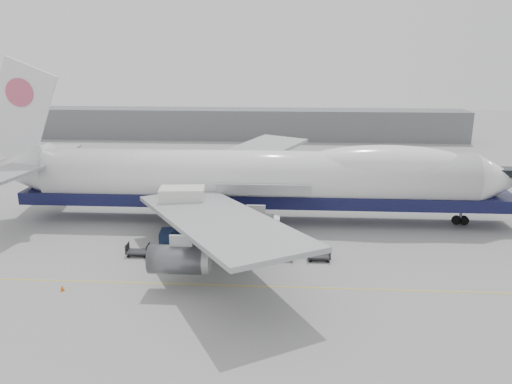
{
  "coord_description": "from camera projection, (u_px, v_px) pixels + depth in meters",
  "views": [
    {
      "loc": [
        3.51,
        -47.08,
        20.92
      ],
      "look_at": [
        0.27,
        6.0,
        5.45
      ],
      "focal_mm": 35.0,
      "sensor_mm": 36.0,
      "label": 1
    }
  ],
  "objects": [
    {
      "name": "ground",
      "position": [
        250.0,
        259.0,
        51.17
      ],
      "size": [
        260.0,
        260.0,
        0.0
      ],
      "primitive_type": "plane",
      "color": "gray",
      "rests_on": "ground"
    },
    {
      "name": "apron_line",
      "position": [
        245.0,
        286.0,
        45.42
      ],
      "size": [
        60.0,
        0.15,
        0.01
      ],
      "primitive_type": "cube",
      "color": "gold",
      "rests_on": "ground"
    },
    {
      "name": "hangar",
      "position": [
        229.0,
        124.0,
        117.87
      ],
      "size": [
        110.0,
        8.0,
        7.0
      ],
      "primitive_type": "cube",
      "color": "slate",
      "rests_on": "ground"
    },
    {
      "name": "airliner",
      "position": [
        262.0,
        177.0,
        61.06
      ],
      "size": [
        67.0,
        55.3,
        19.98
      ],
      "color": "white",
      "rests_on": "ground"
    },
    {
      "name": "catering_truck",
      "position": [
        183.0,
        211.0,
        55.22
      ],
      "size": [
        5.49,
        4.03,
        6.16
      ],
      "rotation": [
        0.0,
        0.0,
        0.09
      ],
      "color": "navy",
      "rests_on": "ground"
    },
    {
      "name": "traffic_cone",
      "position": [
        62.0,
        288.0,
        44.48
      ],
      "size": [
        0.37,
        0.37,
        0.54
      ],
      "rotation": [
        0.0,
        0.0,
        0.16
      ],
      "color": "#D55E0B",
      "rests_on": "ground"
    },
    {
      "name": "dolly_0",
      "position": [
        138.0,
        251.0,
        51.88
      ],
      "size": [
        2.3,
        1.35,
        1.3
      ],
      "color": "#2D2D30",
      "rests_on": "ground"
    },
    {
      "name": "dolly_1",
      "position": [
        173.0,
        252.0,
        51.66
      ],
      "size": [
        2.3,
        1.35,
        1.3
      ],
      "color": "#2D2D30",
      "rests_on": "ground"
    },
    {
      "name": "dolly_2",
      "position": [
        209.0,
        253.0,
        51.44
      ],
      "size": [
        2.3,
        1.35,
        1.3
      ],
      "color": "#2D2D30",
      "rests_on": "ground"
    },
    {
      "name": "dolly_3",
      "position": [
        246.0,
        254.0,
        51.22
      ],
      "size": [
        2.3,
        1.35,
        1.3
      ],
      "color": "#2D2D30",
      "rests_on": "ground"
    },
    {
      "name": "dolly_4",
      "position": [
        282.0,
        254.0,
        51.0
      ],
      "size": [
        2.3,
        1.35,
        1.3
      ],
      "color": "#2D2D30",
      "rests_on": "ground"
    },
    {
      "name": "dolly_5",
      "position": [
        319.0,
        255.0,
        50.78
      ],
      "size": [
        2.3,
        1.35,
        1.3
      ],
      "color": "#2D2D30",
      "rests_on": "ground"
    }
  ]
}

